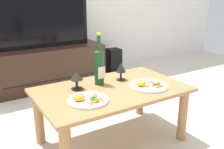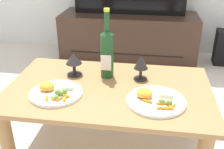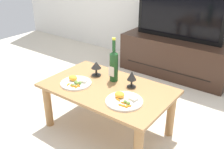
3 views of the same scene
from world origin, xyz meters
TOP-DOWN VIEW (x-y plane):
  - ground_plane at (0.00, 0.00)m, footprint 6.40×6.40m
  - dining_table at (0.00, 0.00)m, footprint 1.07×0.66m
  - tv_stand at (-0.03, 1.44)m, footprint 1.36×0.48m
  - tv_screen at (-0.03, 1.44)m, footprint 1.09×0.05m
  - floor_speaker at (0.94, 1.46)m, footprint 0.19×0.19m
  - wine_bottle at (-0.03, 0.13)m, footprint 0.07×0.07m
  - goblet_left at (-0.22, 0.12)m, footprint 0.09×0.09m
  - goblet_right at (0.16, 0.12)m, footprint 0.08×0.08m
  - dinner_plate_left at (-0.25, -0.11)m, footprint 0.26×0.26m
  - dinner_plate_right at (0.24, -0.11)m, footprint 0.28×0.28m

SIDE VIEW (x-z plane):
  - ground_plane at x=0.00m, z-range 0.00..0.00m
  - floor_speaker at x=0.94m, z-range 0.00..0.35m
  - tv_stand at x=-0.03m, z-range 0.00..0.48m
  - dining_table at x=0.00m, z-range 0.14..0.57m
  - dinner_plate_right at x=0.24m, z-range 0.42..0.47m
  - dinner_plate_left at x=-0.25m, z-range 0.42..0.47m
  - goblet_left at x=-0.22m, z-range 0.46..0.59m
  - goblet_right at x=0.16m, z-range 0.45..0.59m
  - wine_bottle at x=-0.03m, z-range 0.39..0.77m
  - tv_screen at x=-0.03m, z-range 0.48..1.09m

